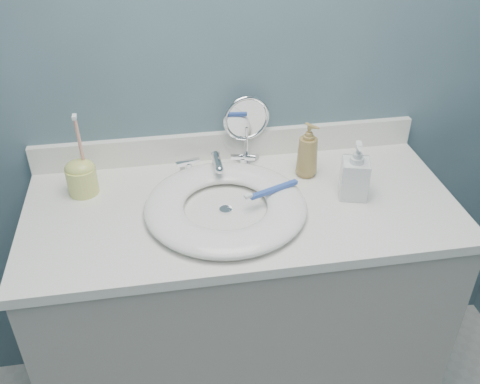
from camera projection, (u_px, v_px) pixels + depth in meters
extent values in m
cube|color=#49616D|center=(226.00, 60.00, 1.56)|extent=(2.20, 0.02, 2.40)
cube|color=#A09C93|center=(241.00, 315.00, 1.77)|extent=(1.20, 0.55, 0.85)
cube|color=white|center=(242.00, 208.00, 1.52)|extent=(1.22, 0.57, 0.03)
cube|color=white|center=(228.00, 145.00, 1.71)|extent=(1.22, 0.02, 0.09)
cylinder|color=silver|center=(226.00, 210.00, 1.48)|extent=(0.04, 0.04, 0.01)
cube|color=silver|center=(216.00, 170.00, 1.65)|extent=(0.22, 0.05, 0.01)
cylinder|color=silver|center=(216.00, 162.00, 1.64)|extent=(0.03, 0.03, 0.06)
cylinder|color=silver|center=(217.00, 162.00, 1.58)|extent=(0.02, 0.09, 0.02)
sphere|color=silver|center=(219.00, 170.00, 1.55)|extent=(0.03, 0.03, 0.03)
cylinder|color=silver|center=(188.00, 168.00, 1.63)|extent=(0.02, 0.02, 0.03)
cube|color=silver|center=(188.00, 162.00, 1.62)|extent=(0.08, 0.03, 0.01)
cylinder|color=silver|center=(243.00, 163.00, 1.66)|extent=(0.02, 0.02, 0.03)
cube|color=silver|center=(243.00, 157.00, 1.64)|extent=(0.08, 0.03, 0.01)
cylinder|color=silver|center=(246.00, 158.00, 1.71)|extent=(0.08, 0.08, 0.01)
cylinder|color=silver|center=(246.00, 143.00, 1.68)|extent=(0.01, 0.01, 0.11)
torus|color=silver|center=(246.00, 118.00, 1.64)|extent=(0.15, 0.03, 0.15)
cylinder|color=white|center=(246.00, 118.00, 1.64)|extent=(0.12, 0.02, 0.12)
imported|color=olive|center=(308.00, 150.00, 1.59)|extent=(0.09, 0.09, 0.17)
imported|color=silver|center=(355.00, 170.00, 1.50)|extent=(0.10, 0.10, 0.17)
cylinder|color=#D7DA6D|center=(82.00, 180.00, 1.54)|extent=(0.09, 0.09, 0.08)
ellipsoid|color=#D7DA6D|center=(80.00, 168.00, 1.52)|extent=(0.09, 0.07, 0.05)
cylinder|color=#F3A08A|center=(80.00, 144.00, 1.48)|extent=(0.01, 0.03, 0.16)
cube|color=white|center=(74.00, 117.00, 1.42)|extent=(0.01, 0.02, 0.01)
cube|color=#3252B1|center=(274.00, 190.00, 1.50)|extent=(0.15, 0.07, 0.01)
cube|color=white|center=(248.00, 196.00, 1.45)|extent=(0.03, 0.02, 0.01)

